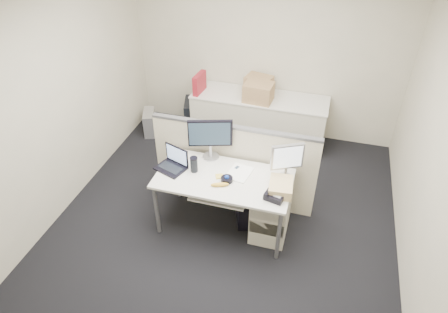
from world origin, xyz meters
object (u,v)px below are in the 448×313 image
(desk, at_px, (224,182))
(laptop, at_px, (170,160))
(desk_phone, at_px, (275,196))
(monitor_main, at_px, (210,139))

(desk, height_order, laptop, laptop)
(desk, xyz_separation_m, desk_phone, (0.60, -0.18, 0.10))
(laptop, xyz_separation_m, desk_phone, (1.22, -0.16, -0.09))
(desk, relative_size, monitor_main, 2.97)
(monitor_main, distance_m, desk_phone, 1.01)
(laptop, bearing_deg, desk_phone, 12.25)
(desk, height_order, monitor_main, monitor_main)
(monitor_main, bearing_deg, laptop, -154.82)
(monitor_main, xyz_separation_m, desk_phone, (0.85, -0.50, -0.22))
(desk_phone, bearing_deg, monitor_main, 162.89)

